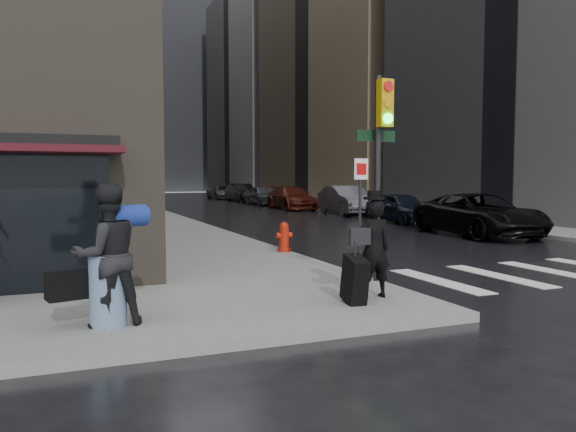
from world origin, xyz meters
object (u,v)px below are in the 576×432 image
man_overcoat (370,253)px  parked_car_1 (401,208)px  man_jeans (106,255)px  parked_car_6 (223,192)px  fire_hydrant (284,238)px  parked_car_3 (291,198)px  parked_car_2 (346,200)px  parked_car_5 (241,193)px  parked_car_4 (262,195)px  parked_car_0 (479,215)px  traffic_light (379,149)px

man_overcoat → parked_car_1: size_ratio=0.43×
man_jeans → parked_car_6: 47.41m
fire_hydrant → parked_car_1: (9.29, 8.45, 0.22)m
parked_car_3 → parked_car_6: parked_car_3 is taller
man_jeans → fire_hydrant: size_ratio=2.40×
man_overcoat → fire_hydrant: (0.86, 6.07, -0.41)m
man_overcoat → parked_car_2: 23.14m
man_jeans → parked_car_5: size_ratio=0.40×
parked_car_1 → parked_car_6: (-0.33, 30.59, -0.06)m
parked_car_4 → parked_car_6: (0.19, 12.23, -0.09)m
man_overcoat → parked_car_0: (9.53, 8.41, -0.13)m
man_jeans → parked_car_5: (14.02, 39.17, -0.33)m
parked_car_2 → parked_car_5: (-0.65, 18.35, -0.04)m
parked_car_0 → parked_car_5: bearing=93.4°
parked_car_2 → parked_car_3: (-0.91, 6.12, -0.07)m
fire_hydrant → parked_car_5: size_ratio=0.17×
parked_car_0 → parked_car_4: bearing=93.7°
parked_car_0 → parked_car_2: 12.27m
traffic_light → parked_car_4: (8.70, 31.59, -1.95)m
parked_car_3 → fire_hydrant: bearing=-111.2°
man_jeans → parked_car_3: man_jeans is taller
traffic_light → fire_hydrant: size_ratio=4.91×
parked_car_2 → parked_car_4: bearing=99.1°
man_jeans → parked_car_2: man_jeans is taller
parked_car_0 → man_overcoat: bearing=-134.6°
traffic_light → parked_car_0: bearing=35.7°
fire_hydrant → man_overcoat: bearing=-98.1°
traffic_light → parked_car_5: 38.79m
parked_car_1 → parked_car_0: bearing=-95.8°
man_jeans → parked_car_6: man_jeans is taller
fire_hydrant → parked_car_1: size_ratio=0.19×
parked_car_5 → traffic_light: bearing=-103.4°
parked_car_2 → parked_car_3: parked_car_2 is taller
fire_hydrant → parked_car_3: bearing=67.2°
parked_car_2 → traffic_light: bearing=-111.0°
traffic_light → man_jeans: bearing=-168.2°
parked_car_0 → parked_car_2: size_ratio=1.11×
man_jeans → parked_car_5: man_jeans is taller
man_overcoat → parked_car_4: size_ratio=0.41×
fire_hydrant → parked_car_0: (8.67, 2.33, 0.28)m
parked_car_5 → parked_car_0: bearing=-90.6°
man_jeans → parked_car_5: bearing=-123.7°
parked_car_3 → parked_car_4: 6.12m
fire_hydrant → parked_car_5: (8.96, 32.92, 0.29)m
man_jeans → fire_hydrant: man_jeans is taller
parked_car_3 → parked_car_6: (0.26, 18.35, -0.10)m
parked_car_1 → traffic_light: bearing=-124.8°
parked_car_2 → parked_car_1: bearing=-87.7°
man_overcoat → parked_car_3: man_overcoat is taller
parked_car_1 → parked_car_5: bearing=90.8°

